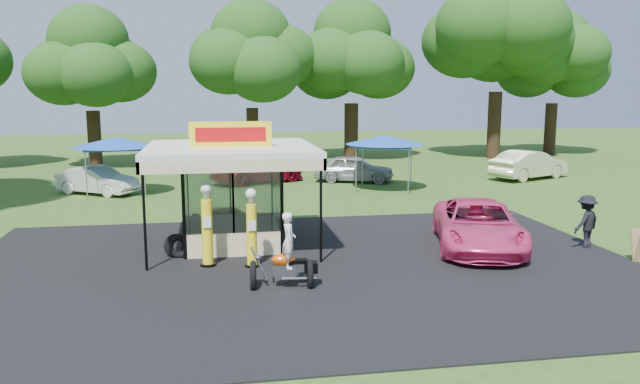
{
  "coord_description": "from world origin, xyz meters",
  "views": [
    {
      "loc": [
        -2.61,
        -15.5,
        5.22
      ],
      "look_at": [
        0.79,
        4.0,
        1.92
      ],
      "focal_mm": 35.0,
      "sensor_mm": 36.0,
      "label": 1
    }
  ],
  "objects_px": {
    "gas_station_kiosk": "(232,194)",
    "gas_pump_right": "(252,230)",
    "motorcycle": "(286,258)",
    "bg_car_b": "(258,169)",
    "kiosk_car": "(230,219)",
    "spectator_east_a": "(586,222)",
    "gas_pump_left": "(207,227)",
    "bg_car_c": "(354,169)",
    "tent_west": "(115,143)",
    "pink_sedan": "(478,225)",
    "bg_car_e": "(529,165)",
    "bg_car_a": "(97,180)",
    "tent_east": "(385,140)"
  },
  "relations": [
    {
      "from": "kiosk_car",
      "to": "bg_car_b",
      "type": "xyz_separation_m",
      "value": [
        1.89,
        11.91,
        0.3
      ]
    },
    {
      "from": "pink_sedan",
      "to": "spectator_east_a",
      "type": "relative_size",
      "value": 3.17
    },
    {
      "from": "spectator_east_a",
      "to": "tent_west",
      "type": "distance_m",
      "value": 21.69
    },
    {
      "from": "motorcycle",
      "to": "bg_car_c",
      "type": "distance_m",
      "value": 19.18
    },
    {
      "from": "gas_station_kiosk",
      "to": "spectator_east_a",
      "type": "relative_size",
      "value": 3.03
    },
    {
      "from": "gas_pump_left",
      "to": "spectator_east_a",
      "type": "bearing_deg",
      "value": 0.33
    },
    {
      "from": "bg_car_c",
      "to": "bg_car_a",
      "type": "bearing_deg",
      "value": 116.43
    },
    {
      "from": "bg_car_b",
      "to": "bg_car_e",
      "type": "distance_m",
      "value": 15.73
    },
    {
      "from": "tent_east",
      "to": "kiosk_car",
      "type": "bearing_deg",
      "value": -134.43
    },
    {
      "from": "gas_pump_left",
      "to": "bg_car_a",
      "type": "height_order",
      "value": "gas_pump_left"
    },
    {
      "from": "gas_pump_left",
      "to": "tent_west",
      "type": "height_order",
      "value": "tent_west"
    },
    {
      "from": "motorcycle",
      "to": "kiosk_car",
      "type": "height_order",
      "value": "motorcycle"
    },
    {
      "from": "motorcycle",
      "to": "bg_car_b",
      "type": "height_order",
      "value": "motorcycle"
    },
    {
      "from": "pink_sedan",
      "to": "spectator_east_a",
      "type": "height_order",
      "value": "spectator_east_a"
    },
    {
      "from": "spectator_east_a",
      "to": "motorcycle",
      "type": "bearing_deg",
      "value": -14.16
    },
    {
      "from": "gas_pump_right",
      "to": "pink_sedan",
      "type": "relative_size",
      "value": 0.42
    },
    {
      "from": "bg_car_a",
      "to": "gas_pump_left",
      "type": "bearing_deg",
      "value": -126.38
    },
    {
      "from": "pink_sedan",
      "to": "gas_pump_left",
      "type": "bearing_deg",
      "value": -159.39
    },
    {
      "from": "gas_station_kiosk",
      "to": "tent_west",
      "type": "relative_size",
      "value": 1.32
    },
    {
      "from": "gas_pump_right",
      "to": "bg_car_e",
      "type": "relative_size",
      "value": 0.46
    },
    {
      "from": "bg_car_c",
      "to": "bg_car_e",
      "type": "distance_m",
      "value": 10.31
    },
    {
      "from": "spectator_east_a",
      "to": "kiosk_car",
      "type": "bearing_deg",
      "value": -48.89
    },
    {
      "from": "gas_pump_left",
      "to": "bg_car_c",
      "type": "relative_size",
      "value": 0.57
    },
    {
      "from": "kiosk_car",
      "to": "tent_east",
      "type": "height_order",
      "value": "tent_east"
    },
    {
      "from": "kiosk_car",
      "to": "spectator_east_a",
      "type": "distance_m",
      "value": 12.31
    },
    {
      "from": "kiosk_car",
      "to": "bg_car_b",
      "type": "relative_size",
      "value": 0.53
    },
    {
      "from": "motorcycle",
      "to": "bg_car_c",
      "type": "xyz_separation_m",
      "value": [
        6.03,
        18.21,
        -0.07
      ]
    },
    {
      "from": "pink_sedan",
      "to": "tent_east",
      "type": "height_order",
      "value": "tent_east"
    },
    {
      "from": "gas_pump_right",
      "to": "tent_west",
      "type": "relative_size",
      "value": 0.58
    },
    {
      "from": "gas_station_kiosk",
      "to": "bg_car_c",
      "type": "bearing_deg",
      "value": 61.67
    },
    {
      "from": "gas_station_kiosk",
      "to": "gas_pump_right",
      "type": "xyz_separation_m",
      "value": [
        0.48,
        -2.65,
        -0.65
      ]
    },
    {
      "from": "gas_station_kiosk",
      "to": "bg_car_a",
      "type": "xyz_separation_m",
      "value": [
        -6.27,
        11.65,
        -1.09
      ]
    },
    {
      "from": "gas_pump_left",
      "to": "pink_sedan",
      "type": "xyz_separation_m",
      "value": [
        8.74,
        0.64,
        -0.42
      ]
    },
    {
      "from": "gas_pump_left",
      "to": "bg_car_c",
      "type": "bearing_deg",
      "value": 62.98
    },
    {
      "from": "pink_sedan",
      "to": "bg_car_a",
      "type": "distance_m",
      "value": 19.5
    },
    {
      "from": "motorcycle",
      "to": "pink_sedan",
      "type": "distance_m",
      "value": 7.32
    },
    {
      "from": "gas_station_kiosk",
      "to": "kiosk_car",
      "type": "relative_size",
      "value": 1.92
    },
    {
      "from": "tent_west",
      "to": "bg_car_e",
      "type": "bearing_deg",
      "value": 3.69
    },
    {
      "from": "bg_car_a",
      "to": "bg_car_e",
      "type": "xyz_separation_m",
      "value": [
        23.84,
        1.24,
        0.15
      ]
    },
    {
      "from": "bg_car_c",
      "to": "gas_station_kiosk",
      "type": "bearing_deg",
      "value": 170.27
    },
    {
      "from": "gas_station_kiosk",
      "to": "tent_east",
      "type": "height_order",
      "value": "gas_station_kiosk"
    },
    {
      "from": "bg_car_a",
      "to": "bg_car_b",
      "type": "distance_m",
      "value": 8.52
    },
    {
      "from": "pink_sedan",
      "to": "bg_car_e",
      "type": "height_order",
      "value": "bg_car_e"
    },
    {
      "from": "spectator_east_a",
      "to": "bg_car_b",
      "type": "bearing_deg",
      "value": -87.26
    },
    {
      "from": "gas_pump_right",
      "to": "spectator_east_a",
      "type": "distance_m",
      "value": 10.99
    },
    {
      "from": "gas_pump_right",
      "to": "tent_west",
      "type": "xyz_separation_m",
      "value": [
        -5.77,
        14.06,
        1.45
      ]
    },
    {
      "from": "pink_sedan",
      "to": "bg_car_b",
      "type": "relative_size",
      "value": 1.06
    },
    {
      "from": "bg_car_a",
      "to": "tent_west",
      "type": "distance_m",
      "value": 2.14
    },
    {
      "from": "motorcycle",
      "to": "kiosk_car",
      "type": "bearing_deg",
      "value": 104.82
    },
    {
      "from": "kiosk_car",
      "to": "bg_car_c",
      "type": "xyz_separation_m",
      "value": [
        7.28,
        11.3,
        0.27
      ]
    }
  ]
}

